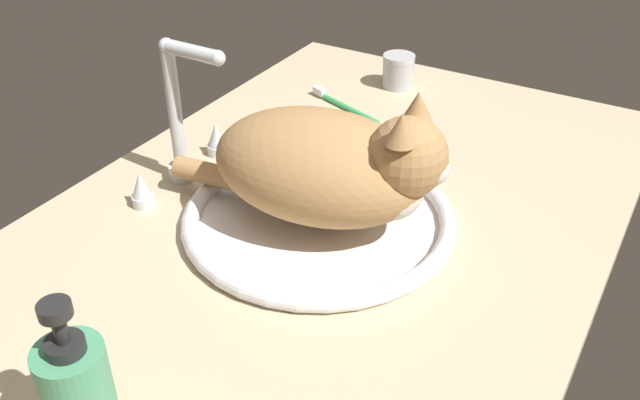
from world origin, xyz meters
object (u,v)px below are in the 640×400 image
Objects in this scene: soap_pump_bottle at (78,393)px; metal_jar at (398,71)px; cat at (334,166)px; sink_basin at (320,218)px; toothbrush at (343,105)px; faucet at (181,128)px.

soap_pump_bottle reaches higher than metal_jar.
cat is at bearing -3.99° from soap_pump_bottle.
toothbrush is (33.27, 14.67, -0.38)cm from sink_basin.
cat is 48.76cm from metal_jar.
soap_pump_bottle is 88.53cm from metal_jar.
cat reaches higher than metal_jar.
soap_pump_bottle reaches higher than sink_basin.
metal_jar is 14.56cm from toothbrush.
soap_pump_bottle is at bearing 176.01° from cat.
sink_basin is at bearing 97.16° from cat.
cat is (0.23, -1.87, 8.67)cm from sink_basin.
faucet is 3.50× the size of metal_jar.
toothbrush is at bearing 23.79° from sink_basin.
metal_jar is (46.97, -12.67, -5.60)cm from faucet.
toothbrush is at bearing -14.23° from faucet.
sink_basin is 48.16cm from metal_jar.
sink_basin is at bearing -167.48° from metal_jar.
metal_jar reaches higher than toothbrush.
sink_basin is at bearing -90.00° from faucet.
metal_jar is at bearing -17.19° from toothbrush.
sink_basin is 41.35cm from soap_pump_bottle.
soap_pump_bottle is at bearing -173.89° from metal_jar.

